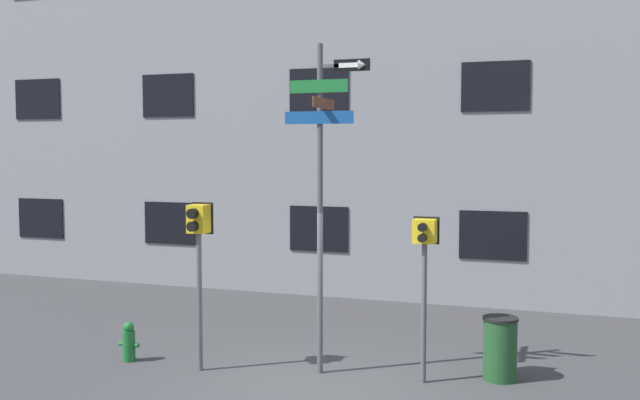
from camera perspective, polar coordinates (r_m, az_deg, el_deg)
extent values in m
plane|color=#38383A|center=(10.65, -1.02, -14.94)|extent=(60.00, 60.00, 0.00)
cube|color=gray|center=(16.70, 6.97, 14.24)|extent=(24.00, 0.60, 12.86)
cube|color=black|center=(20.79, -21.43, -1.36)|extent=(1.44, 0.03, 1.06)
cube|color=black|center=(18.46, -11.93, -1.82)|extent=(1.44, 0.03, 1.06)
cube|color=black|center=(16.77, -0.10, -2.32)|extent=(1.44, 0.03, 1.06)
cube|color=black|center=(15.92, 13.65, -2.77)|extent=(1.44, 0.03, 1.06)
cube|color=black|center=(20.75, -21.66, 7.51)|extent=(1.44, 0.03, 1.06)
cube|color=black|center=(18.41, -12.07, 8.18)|extent=(1.44, 0.03, 1.06)
cube|color=black|center=(16.72, -0.10, 8.70)|extent=(1.44, 0.03, 1.06)
cube|color=black|center=(15.87, 13.84, 8.83)|extent=(1.44, 0.03, 1.06)
cylinder|color=#4C4C51|center=(10.91, 0.00, -0.87)|extent=(0.09, 0.09, 5.06)
cube|color=#4C4C51|center=(10.86, 1.29, 10.68)|extent=(0.51, 0.05, 0.05)
cube|color=#196B2D|center=(10.85, -0.10, 9.09)|extent=(0.92, 0.02, 0.19)
cube|color=brown|center=(10.87, 0.30, 7.74)|extent=(0.02, 0.99, 0.16)
cube|color=#14478C|center=(10.82, -0.10, 6.62)|extent=(1.09, 0.02, 0.19)
cube|color=black|center=(10.77, 2.57, 10.73)|extent=(0.56, 0.02, 0.18)
cube|color=white|center=(10.77, 2.34, 10.73)|extent=(0.32, 0.01, 0.07)
cone|color=white|center=(10.72, 3.38, 10.76)|extent=(0.10, 0.14, 0.14)
cylinder|color=#4C4C51|center=(11.40, -9.61, -8.05)|extent=(0.08, 0.08, 2.18)
cube|color=gold|center=(11.20, -9.69, -1.50)|extent=(0.30, 0.26, 0.44)
cube|color=black|center=(11.33, -9.35, -1.43)|extent=(0.36, 0.02, 0.50)
cylinder|color=black|center=(11.03, -10.17, -1.07)|extent=(0.15, 0.12, 0.15)
cylinder|color=black|center=(11.05, -10.16, -2.09)|extent=(0.15, 0.12, 0.15)
cylinder|color=orange|center=(11.08, -10.03, -1.05)|extent=(0.12, 0.01, 0.12)
cylinder|color=#4C4C51|center=(10.79, 8.31, -8.94)|extent=(0.08, 0.08, 2.10)
cube|color=gold|center=(10.59, 8.38, -2.48)|extent=(0.33, 0.26, 0.35)
cube|color=black|center=(10.72, 8.51, -2.40)|extent=(0.39, 0.02, 0.41)
cylinder|color=black|center=(10.39, 8.19, -2.17)|extent=(0.12, 0.12, 0.12)
cylinder|color=black|center=(10.41, 8.18, -3.02)|extent=(0.12, 0.12, 0.12)
cylinder|color=orange|center=(10.45, 8.24, -2.14)|extent=(0.10, 0.01, 0.10)
cylinder|color=#196028|center=(12.33, -15.04, -11.21)|extent=(0.21, 0.21, 0.50)
sphere|color=#196028|center=(12.25, -15.07, -9.81)|extent=(0.18, 0.18, 0.18)
cylinder|color=#196028|center=(12.40, -15.60, -11.01)|extent=(0.08, 0.07, 0.07)
cylinder|color=#196028|center=(12.25, -14.48, -11.18)|extent=(0.08, 0.07, 0.07)
cylinder|color=#1E4723|center=(11.28, 14.21, -11.54)|extent=(0.50, 0.50, 0.92)
cylinder|color=black|center=(11.16, 14.25, -9.17)|extent=(0.53, 0.53, 0.04)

